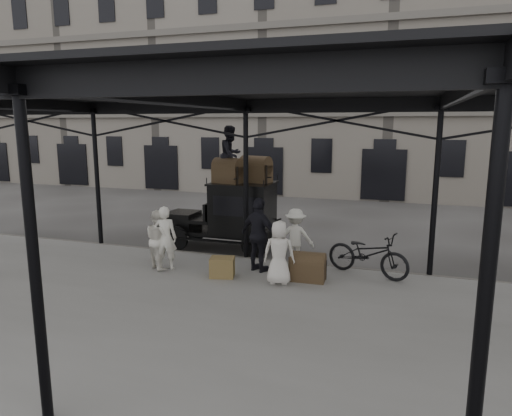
{
  "coord_description": "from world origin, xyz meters",
  "views": [
    {
      "loc": [
        4.27,
        -10.05,
        3.98
      ],
      "look_at": [
        0.43,
        1.6,
        1.7
      ],
      "focal_mm": 32.0,
      "sensor_mm": 36.0,
      "label": 1
    }
  ],
  "objects_px": {
    "porter_left": "(165,238)",
    "bicycle": "(368,254)",
    "taxi": "(234,213)",
    "steamer_trunk_roof_near": "(228,173)",
    "steamer_trunk_platform": "(308,269)",
    "porter_official": "(259,235)"
  },
  "relations": [
    {
      "from": "steamer_trunk_platform",
      "to": "porter_left",
      "type": "bearing_deg",
      "value": -177.85
    },
    {
      "from": "steamer_trunk_platform",
      "to": "porter_official",
      "type": "bearing_deg",
      "value": 164.63
    },
    {
      "from": "porter_left",
      "to": "bicycle",
      "type": "bearing_deg",
      "value": 176.0
    },
    {
      "from": "bicycle",
      "to": "steamer_trunk_roof_near",
      "type": "xyz_separation_m",
      "value": [
        -4.38,
        1.42,
        1.78
      ]
    },
    {
      "from": "bicycle",
      "to": "steamer_trunk_roof_near",
      "type": "height_order",
      "value": "steamer_trunk_roof_near"
    },
    {
      "from": "porter_left",
      "to": "steamer_trunk_platform",
      "type": "height_order",
      "value": "porter_left"
    },
    {
      "from": "bicycle",
      "to": "steamer_trunk_roof_near",
      "type": "relative_size",
      "value": 2.49
    },
    {
      "from": "porter_official",
      "to": "steamer_trunk_platform",
      "type": "relative_size",
      "value": 2.38
    },
    {
      "from": "taxi",
      "to": "steamer_trunk_platform",
      "type": "relative_size",
      "value": 4.44
    },
    {
      "from": "porter_official",
      "to": "bicycle",
      "type": "bearing_deg",
      "value": -145.21
    },
    {
      "from": "taxi",
      "to": "steamer_trunk_roof_near",
      "type": "distance_m",
      "value": 1.32
    },
    {
      "from": "porter_left",
      "to": "steamer_trunk_roof_near",
      "type": "distance_m",
      "value": 3.09
    },
    {
      "from": "taxi",
      "to": "porter_left",
      "type": "xyz_separation_m",
      "value": [
        -0.85,
        -2.84,
        -0.2
      ]
    },
    {
      "from": "porter_left",
      "to": "steamer_trunk_platform",
      "type": "bearing_deg",
      "value": 167.78
    },
    {
      "from": "porter_left",
      "to": "steamer_trunk_roof_near",
      "type": "bearing_deg",
      "value": -123.37
    },
    {
      "from": "porter_official",
      "to": "steamer_trunk_platform",
      "type": "height_order",
      "value": "porter_official"
    },
    {
      "from": "porter_official",
      "to": "bicycle",
      "type": "height_order",
      "value": "porter_official"
    },
    {
      "from": "steamer_trunk_roof_near",
      "to": "bicycle",
      "type": "bearing_deg",
      "value": -5.17
    },
    {
      "from": "taxi",
      "to": "porter_left",
      "type": "distance_m",
      "value": 2.97
    },
    {
      "from": "steamer_trunk_roof_near",
      "to": "porter_official",
      "type": "bearing_deg",
      "value": -37.28
    },
    {
      "from": "taxi",
      "to": "bicycle",
      "type": "xyz_separation_m",
      "value": [
        4.3,
        -1.67,
        -0.48
      ]
    },
    {
      "from": "porter_left",
      "to": "steamer_trunk_platform",
      "type": "xyz_separation_m",
      "value": [
        3.8,
        0.3,
        -0.55
      ]
    }
  ]
}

